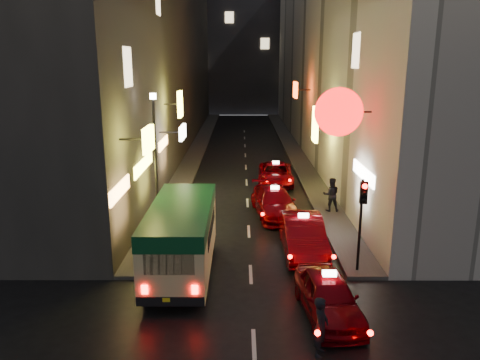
{
  "coord_description": "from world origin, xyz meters",
  "views": [
    {
      "loc": [
        -0.37,
        -7.56,
        7.78
      ],
      "look_at": [
        -0.41,
        13.0,
        2.49
      ],
      "focal_mm": 35.0,
      "sensor_mm": 36.0,
      "label": 1
    }
  ],
  "objects_px": {
    "pedestrian_crossing": "(321,323)",
    "lamp_post": "(156,153)",
    "taxi_near": "(328,293)",
    "traffic_light": "(362,206)",
    "minibus": "(182,231)"
  },
  "relations": [
    {
      "from": "pedestrian_crossing",
      "to": "lamp_post",
      "type": "xyz_separation_m",
      "value": [
        -5.98,
        9.38,
        2.77
      ]
    },
    {
      "from": "taxi_near",
      "to": "traffic_light",
      "type": "distance_m",
      "value": 3.82
    },
    {
      "from": "minibus",
      "to": "taxi_near",
      "type": "xyz_separation_m",
      "value": [
        4.9,
        -2.98,
        -0.9
      ]
    },
    {
      "from": "minibus",
      "to": "taxi_near",
      "type": "distance_m",
      "value": 5.81
    },
    {
      "from": "minibus",
      "to": "taxi_near",
      "type": "relative_size",
      "value": 1.22
    },
    {
      "from": "pedestrian_crossing",
      "to": "traffic_light",
      "type": "distance_m",
      "value": 5.61
    },
    {
      "from": "pedestrian_crossing",
      "to": "traffic_light",
      "type": "xyz_separation_m",
      "value": [
        2.22,
        4.85,
        1.74
      ]
    },
    {
      "from": "minibus",
      "to": "pedestrian_crossing",
      "type": "distance_m",
      "value": 6.63
    },
    {
      "from": "traffic_light",
      "to": "lamp_post",
      "type": "relative_size",
      "value": 0.56
    },
    {
      "from": "pedestrian_crossing",
      "to": "minibus",
      "type": "bearing_deg",
      "value": 61.69
    },
    {
      "from": "pedestrian_crossing",
      "to": "traffic_light",
      "type": "height_order",
      "value": "traffic_light"
    },
    {
      "from": "traffic_light",
      "to": "lamp_post",
      "type": "distance_m",
      "value": 9.42
    },
    {
      "from": "pedestrian_crossing",
      "to": "traffic_light",
      "type": "relative_size",
      "value": 0.54
    },
    {
      "from": "lamp_post",
      "to": "pedestrian_crossing",
      "type": "bearing_deg",
      "value": -57.49
    },
    {
      "from": "traffic_light",
      "to": "lamp_post",
      "type": "xyz_separation_m",
      "value": [
        -8.2,
        4.53,
        1.04
      ]
    }
  ]
}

